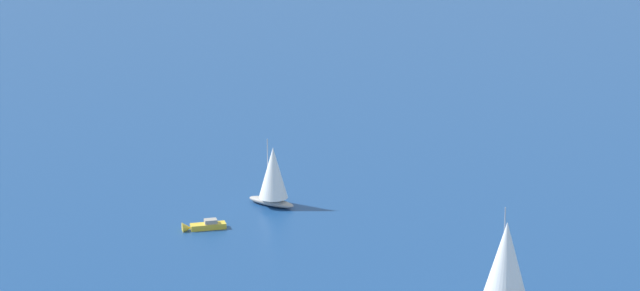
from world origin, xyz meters
The scene contains 3 objects.
sailboat_far_stbd centered at (-9.22, 32.04, 6.10)m, with size 10.66×7.47×13.35m.
sailboat_inshore centered at (-60.66, 25.40, 4.95)m, with size 8.55×6.31×10.85m.
motorboat_trailing centered at (-55.97, 10.99, 0.51)m, with size 3.36×6.79×1.91m.
Camera 1 is at (113.57, -63.48, 65.56)m, focal length 73.02 mm.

